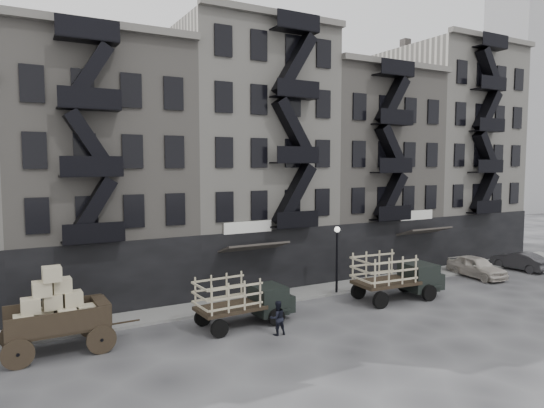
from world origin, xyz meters
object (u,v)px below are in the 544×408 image
car_east (477,267)px  wagon (53,304)px  pedestrian_mid (277,318)px  stake_truck_west (243,297)px  car_far (519,261)px  stake_truck_east (397,273)px

car_east → wagon: bearing=-174.0°
wagon → pedestrian_mid: wagon is taller
stake_truck_west → car_far: stake_truck_west is taller
stake_truck_east → car_east: stake_truck_east is taller
stake_truck_east → pedestrian_mid: 9.41m
car_east → pedestrian_mid: size_ratio=2.74×
wagon → pedestrian_mid: bearing=-17.2°
stake_truck_west → pedestrian_mid: (0.85, -2.03, -0.63)m
stake_truck_east → car_east: 9.24m
car_east → stake_truck_west: bearing=-171.4°
stake_truck_west → stake_truck_east: (10.06, -0.27, 0.17)m
stake_truck_east → car_east: (9.08, 1.51, -0.86)m
wagon → stake_truck_west: 8.71m
wagon → pedestrian_mid: size_ratio=2.73×
stake_truck_east → car_east: size_ratio=1.29×
car_east → pedestrian_mid: bearing=-165.0°
stake_truck_east → car_east: bearing=13.4°
stake_truck_west → car_far: 24.11m
stake_truck_east → car_far: bearing=10.3°
car_east → pedestrian_mid: 18.58m
wagon → car_east: (27.80, 0.53, -1.38)m
pedestrian_mid → car_east: bearing=-167.1°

